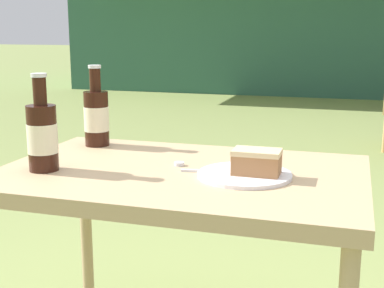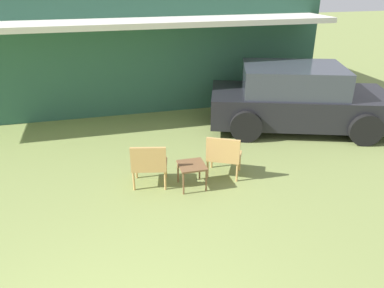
{
  "view_description": "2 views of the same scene",
  "coord_description": "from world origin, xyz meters",
  "px_view_note": "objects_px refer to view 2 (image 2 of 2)",
  "views": [
    {
      "loc": [
        0.43,
        -1.32,
        1.07
      ],
      "look_at": [
        0.0,
        0.1,
        0.75
      ],
      "focal_mm": 50.0,
      "sensor_mm": 36.0,
      "label": 1
    },
    {
      "loc": [
        0.3,
        -1.81,
        3.26
      ],
      "look_at": [
        1.6,
        3.19,
        0.9
      ],
      "focal_mm": 35.0,
      "sensor_mm": 36.0,
      "label": 2
    }
  ],
  "objects_px": {
    "parked_car": "(297,99)",
    "wicker_chair_plain": "(224,154)",
    "wicker_chair_cushioned": "(149,163)",
    "garden_side_table": "(192,168)"
  },
  "relations": [
    {
      "from": "garden_side_table",
      "to": "wicker_chair_plain",
      "type": "bearing_deg",
      "value": 17.94
    },
    {
      "from": "parked_car",
      "to": "garden_side_table",
      "type": "xyz_separation_m",
      "value": [
        -2.96,
        -1.99,
        -0.33
      ]
    },
    {
      "from": "parked_car",
      "to": "wicker_chair_cushioned",
      "type": "height_order",
      "value": "parked_car"
    },
    {
      "from": "wicker_chair_cushioned",
      "to": "garden_side_table",
      "type": "relative_size",
      "value": 1.72
    },
    {
      "from": "parked_car",
      "to": "garden_side_table",
      "type": "height_order",
      "value": "parked_car"
    },
    {
      "from": "wicker_chair_cushioned",
      "to": "garden_side_table",
      "type": "distance_m",
      "value": 0.7
    },
    {
      "from": "parked_car",
      "to": "wicker_chair_plain",
      "type": "distance_m",
      "value": 2.95
    },
    {
      "from": "wicker_chair_cushioned",
      "to": "wicker_chair_plain",
      "type": "distance_m",
      "value": 1.29
    },
    {
      "from": "parked_car",
      "to": "wicker_chair_plain",
      "type": "height_order",
      "value": "parked_car"
    },
    {
      "from": "parked_car",
      "to": "garden_side_table",
      "type": "bearing_deg",
      "value": -127.03
    }
  ]
}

